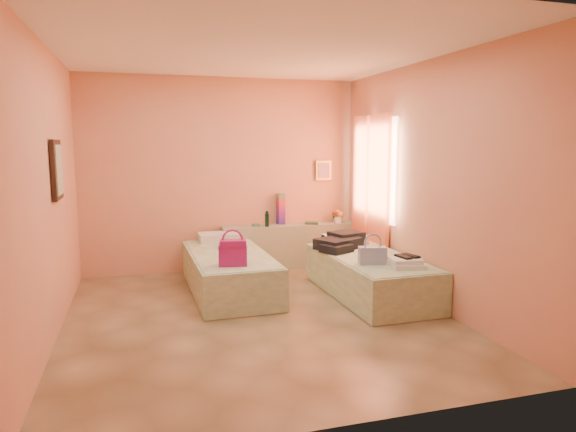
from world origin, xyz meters
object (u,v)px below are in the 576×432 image
at_px(bed_right, 370,276).
at_px(flower_vase, 338,215).
at_px(headboard_ledge, 290,246).
at_px(blue_handbag, 372,255).
at_px(green_book, 312,223).
at_px(towel_stack, 408,263).
at_px(magenta_handbag, 233,253).
at_px(bed_left, 229,272).
at_px(water_bottle, 267,219).

relative_size(bed_right, flower_vase, 8.26).
xyz_separation_m(headboard_ledge, blue_handbag, (0.36, -2.09, 0.27)).
relative_size(green_book, towel_stack, 0.57).
bearing_deg(towel_stack, headboard_ledge, 105.94).
xyz_separation_m(bed_right, blue_handbag, (-0.16, -0.39, 0.35)).
height_order(headboard_ledge, green_book, green_book).
bearing_deg(towel_stack, flower_vase, 87.77).
xyz_separation_m(green_book, towel_stack, (0.34, -2.30, -0.12)).
bearing_deg(headboard_ledge, magenta_handbag, -124.52).
bearing_deg(bed_right, magenta_handbag, 179.33).
xyz_separation_m(green_book, flower_vase, (0.43, 0.00, 0.10)).
relative_size(bed_left, flower_vase, 8.26).
xyz_separation_m(water_bottle, magenta_handbag, (-0.81, -1.63, -0.11)).
relative_size(green_book, blue_handbag, 0.65).
relative_size(water_bottle, green_book, 1.09).
xyz_separation_m(bed_left, towel_stack, (1.78, -1.29, 0.30)).
xyz_separation_m(bed_left, magenta_handbag, (-0.07, -0.66, 0.40)).
height_order(bed_left, water_bottle, water_bottle).
bearing_deg(green_book, blue_handbag, -67.19).
bearing_deg(flower_vase, bed_left, -151.68).
height_order(headboard_ledge, blue_handbag, blue_handbag).
distance_m(bed_left, blue_handbag, 1.83).
distance_m(headboard_ledge, towel_stack, 2.45).
bearing_deg(bed_right, headboard_ledge, 106.19).
distance_m(green_book, magenta_handbag, 2.24).
xyz_separation_m(blue_handbag, towel_stack, (0.31, -0.25, -0.05)).
bearing_deg(green_book, towel_stack, -59.67).
height_order(green_book, blue_handbag, blue_handbag).
xyz_separation_m(flower_vase, magenta_handbag, (-1.93, -1.67, -0.12)).
bearing_deg(magenta_handbag, water_bottle, 73.31).
relative_size(headboard_ledge, towel_stack, 5.86).
distance_m(bed_left, bed_right, 1.76).
distance_m(bed_right, green_book, 1.72).
height_order(flower_vase, blue_handbag, flower_vase).
height_order(water_bottle, flower_vase, flower_vase).
relative_size(headboard_ledge, bed_right, 1.02).
xyz_separation_m(headboard_ledge, bed_left, (-1.11, -1.05, -0.08)).
height_order(bed_left, towel_stack, towel_stack).
bearing_deg(flower_vase, water_bottle, -178.19).
bearing_deg(blue_handbag, bed_left, 158.33).
bearing_deg(bed_right, flower_vase, 80.97).
bearing_deg(flower_vase, towel_stack, -92.23).
bearing_deg(water_bottle, bed_right, -61.10).
height_order(water_bottle, towel_stack, water_bottle).
relative_size(flower_vase, blue_handbag, 0.79).
relative_size(bed_right, towel_stack, 5.71).
height_order(green_book, magenta_handbag, magenta_handbag).
xyz_separation_m(bed_right, water_bottle, (-0.89, 1.62, 0.51)).
height_order(magenta_handbag, blue_handbag, magenta_handbag).
relative_size(bed_left, towel_stack, 5.71).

